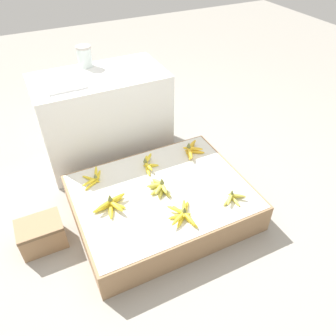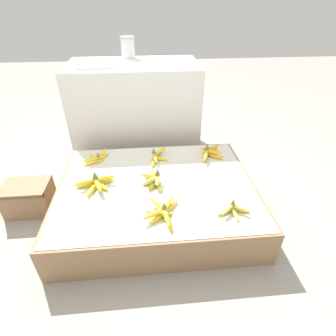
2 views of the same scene
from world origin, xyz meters
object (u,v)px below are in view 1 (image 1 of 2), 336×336
object	(u,v)px
wooden_crate	(42,234)
foam_tray_white	(66,86)
banana_bunch_back_midleft	(148,164)
banana_bunch_back_midright	(191,150)
banana_bunch_back_left	(94,179)
glass_jar	(85,56)
banana_bunch_middle_midleft	(159,188)
banana_bunch_middle_left	(111,204)
banana_bunch_front_midleft	(183,214)
banana_bunch_front_midright	(233,198)

from	to	relation	value
wooden_crate	foam_tray_white	size ratio (longest dim) A/B	1.05
foam_tray_white	banana_bunch_back_midleft	bearing A→B (deg)	-49.58
banana_bunch_back_midleft	banana_bunch_back_midright	size ratio (longest dim) A/B	1.09
banana_bunch_back_midleft	banana_bunch_back_midright	world-z (taller)	banana_bunch_back_midright
banana_bunch_back_left	glass_jar	distance (m)	1.04
banana_bunch_back_left	glass_jar	bearing A→B (deg)	72.91
banana_bunch_middle_midleft	banana_bunch_back_midright	xyz separation A→B (m)	(0.43, 0.30, 0.00)
banana_bunch_middle_left	glass_jar	world-z (taller)	glass_jar
banana_bunch_front_midleft	banana_bunch_middle_left	bearing A→B (deg)	144.06
foam_tray_white	banana_bunch_middle_left	bearing A→B (deg)	-88.14
banana_bunch_middle_left	banana_bunch_middle_midleft	xyz separation A→B (m)	(0.37, 0.01, 0.00)
banana_bunch_middle_midleft	banana_bunch_back_midright	world-z (taller)	banana_bunch_middle_midleft
banana_bunch_middle_left	banana_bunch_middle_midleft	size ratio (longest dim) A/B	1.18
wooden_crate	banana_bunch_middle_midleft	size ratio (longest dim) A/B	1.37
banana_bunch_front_midleft	banana_bunch_back_midleft	distance (m)	0.59
wooden_crate	banana_bunch_back_midright	world-z (taller)	banana_bunch_back_midright
foam_tray_white	banana_bunch_middle_midleft	bearing A→B (deg)	-63.87
wooden_crate	banana_bunch_back_midright	bearing A→B (deg)	9.04
banana_bunch_front_midright	glass_jar	distance (m)	1.66
wooden_crate	glass_jar	distance (m)	1.46
glass_jar	banana_bunch_back_midleft	bearing A→B (deg)	-76.97
banana_bunch_back_left	banana_bunch_back_midleft	xyz separation A→B (m)	(0.44, -0.02, 0.01)
banana_bunch_back_midright	foam_tray_white	bearing A→B (deg)	148.81
banana_bunch_back_midleft	glass_jar	xyz separation A→B (m)	(-0.19, 0.82, 0.61)
banana_bunch_front_midright	banana_bunch_middle_midleft	xyz separation A→B (m)	(-0.43, 0.32, 0.01)
banana_bunch_middle_midleft	banana_bunch_back_left	xyz separation A→B (m)	(-0.40, 0.32, -0.01)
wooden_crate	banana_bunch_middle_left	world-z (taller)	banana_bunch_middle_left
banana_bunch_front_midleft	banana_bunch_middle_left	distance (m)	0.50
banana_bunch_back_midleft	glass_jar	distance (m)	1.04
banana_bunch_back_midright	banana_bunch_middle_left	bearing A→B (deg)	-158.96
banana_bunch_middle_left	banana_bunch_front_midright	bearing A→B (deg)	-21.10
banana_bunch_back_midright	glass_jar	distance (m)	1.17
banana_bunch_back_midright	foam_tray_white	distance (m)	1.10
banana_bunch_front_midright	banana_bunch_middle_midleft	distance (m)	0.53
banana_bunch_middle_left	banana_bunch_back_left	size ratio (longest dim) A/B	1.21
banana_bunch_front_midleft	banana_bunch_middle_left	xyz separation A→B (m)	(-0.40, 0.29, 0.01)
glass_jar	foam_tray_white	size ratio (longest dim) A/B	0.60
foam_tray_white	wooden_crate	bearing A→B (deg)	-123.31
banana_bunch_front_midright	banana_bunch_middle_left	size ratio (longest dim) A/B	0.80
banana_bunch_back_midright	glass_jar	world-z (taller)	glass_jar
banana_bunch_back_left	foam_tray_white	world-z (taller)	foam_tray_white
banana_bunch_front_midright	banana_bunch_back_midright	world-z (taller)	banana_bunch_back_midright
banana_bunch_middle_left	foam_tray_white	size ratio (longest dim) A/B	0.90
banana_bunch_back_midleft	wooden_crate	bearing A→B (deg)	-167.48
banana_bunch_middle_left	foam_tray_white	bearing A→B (deg)	91.86
banana_bunch_back_left	banana_bunch_middle_left	bearing A→B (deg)	-84.31
banana_bunch_middle_left	banana_bunch_back_midright	xyz separation A→B (m)	(0.80, 0.31, 0.00)
banana_bunch_middle_left	foam_tray_white	distance (m)	0.97
banana_bunch_back_midright	glass_jar	size ratio (longest dim) A/B	1.34
banana_bunch_front_midleft	banana_bunch_back_left	bearing A→B (deg)	125.24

